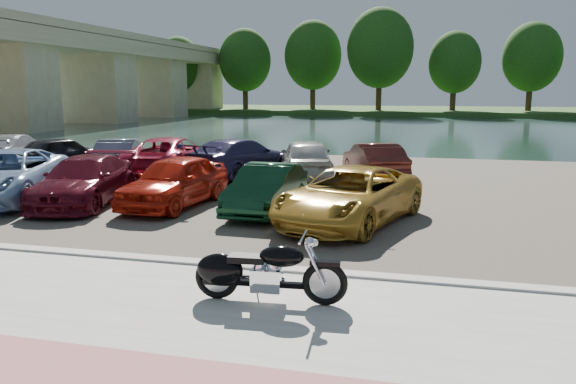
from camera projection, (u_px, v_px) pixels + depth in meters
The scene contains 21 objects.
ground at pixel (194, 313), 8.27m from camera, with size 200.00×200.00×0.00m, color #595447.
promenade at pixel (164, 339), 7.30m from camera, with size 60.00×6.00×0.10m, color #A5A29B.
kerb at pixel (239, 268), 10.16m from camera, with size 60.00×0.30×0.14m, color #A5A29B.
parking_lot at pixel (326, 187), 18.76m from camera, with size 60.00×18.00×0.04m, color #474239.
river at pixel (388, 129), 46.43m from camera, with size 120.00×40.00×0.00m, color #1A2F2A.
far_bank at pixel (405, 111), 76.91m from camera, with size 120.00×24.00×0.60m, color #214117.
bridge at pixel (92, 65), 53.08m from camera, with size 7.00×56.00×8.55m.
far_trees at pixel (441, 54), 68.64m from camera, with size 70.25×10.68×12.52m.
motorcycle at pixel (256, 271), 8.41m from camera, with size 2.33×0.75×1.05m.
car_2 at pixel (5, 176), 16.16m from camera, with size 2.47×5.35×1.49m, color #8DA9CD.
car_3 at pixel (84, 181), 15.81m from camera, with size 1.87×4.59×1.33m, color #4E0B18.
car_4 at pixel (175, 181), 15.54m from camera, with size 1.66×4.12×1.40m, color #A91A0B.
car_5 at pixel (267, 189), 14.80m from camera, with size 1.33×3.80×1.25m, color #0D311B.
car_6 at pixel (350, 196), 13.52m from camera, with size 2.25×4.88×1.36m, color #AC8327.
car_7 at pixel (14, 150), 23.38m from camera, with size 1.95×4.80×1.39m, color #93949B.
car_8 at pixel (61, 153), 22.44m from camera, with size 1.61×4.00×1.36m, color black.
car_9 at pixel (121, 155), 21.95m from camera, with size 1.38×3.97×1.31m, color slate.
car_10 at pixel (170, 156), 21.09m from camera, with size 2.41×5.22×1.45m, color #A81C38.
car_11 at pixel (240, 158), 20.72m from camera, with size 2.00×4.93×1.43m, color #2A274C.
car_12 at pixel (306, 159), 20.08m from camera, with size 1.77×4.39×1.50m, color #A9A8A4.
car_13 at pixel (374, 161), 19.99m from camera, with size 1.41×4.06×1.34m, color #521C16.
Camera 1 is at (3.23, -7.24, 3.26)m, focal length 35.00 mm.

